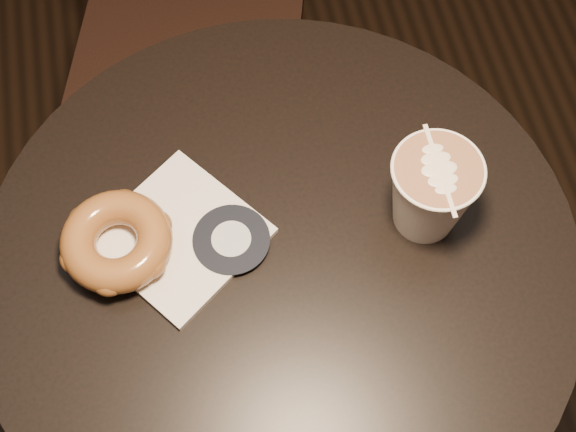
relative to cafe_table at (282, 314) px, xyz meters
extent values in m
plane|color=black|center=(0.00, 0.00, -0.55)|extent=(4.50, 4.50, 0.00)
cylinder|color=black|center=(0.00, 0.00, 0.18)|extent=(0.70, 0.70, 0.03)
cylinder|color=black|center=(0.00, 0.00, -0.18)|extent=(0.07, 0.07, 0.70)
cylinder|color=black|center=(0.00, 0.00, -0.54)|extent=(0.44, 0.44, 0.02)
cube|color=black|center=(-0.07, 0.54, -0.11)|extent=(0.49, 0.49, 0.04)
cylinder|color=black|center=(-0.28, 0.43, -0.33)|extent=(0.04, 0.04, 0.44)
cylinder|color=black|center=(0.05, 0.33, -0.33)|extent=(0.04, 0.04, 0.44)
cylinder|color=black|center=(-0.18, 0.75, -0.33)|extent=(0.04, 0.04, 0.44)
cylinder|color=black|center=(0.14, 0.65, -0.33)|extent=(0.04, 0.04, 0.44)
cube|color=silver|center=(-0.11, 0.04, 0.20)|extent=(0.23, 0.23, 0.01)
torus|color=brown|center=(-0.18, 0.04, 0.23)|extent=(0.13, 0.13, 0.04)
camera|label=1|loc=(-0.07, -0.37, 1.04)|focal=50.00mm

